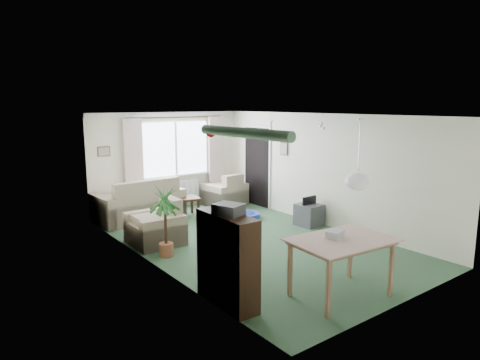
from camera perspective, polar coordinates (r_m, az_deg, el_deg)
ground at (r=8.29m, az=1.26°, el=-8.14°), size 6.50×6.50×0.00m
window at (r=10.75m, az=-8.61°, el=4.17°), size 1.80×0.03×1.30m
curtain_rod at (r=10.62m, az=-8.51°, el=8.27°), size 2.60×0.03×0.03m
curtain_left at (r=10.19m, az=-14.00°, el=2.35°), size 0.45×0.08×2.00m
curtain_right at (r=11.28m, az=-3.19°, el=3.37°), size 0.45×0.08×2.00m
radiator at (r=10.88m, az=-8.36°, el=-1.62°), size 1.20×0.10×0.55m
doorway at (r=10.95m, az=2.31°, el=1.75°), size 0.03×0.95×2.00m
pendant_lamp at (r=6.49m, az=15.42°, el=-0.20°), size 0.36×0.36×0.36m
tinsel_garland at (r=4.89m, az=0.39°, el=6.33°), size 1.60×1.60×0.12m
bauble_cluster_a at (r=9.40m, az=4.16°, el=7.80°), size 0.20×0.20×0.20m
bauble_cluster_b at (r=8.76m, az=10.88°, el=7.47°), size 0.20×0.20×0.20m
wall_picture_back at (r=10.02m, az=-17.72°, el=3.65°), size 0.28×0.03×0.22m
wall_picture_right at (r=10.13m, az=5.90°, el=4.15°), size 0.03×0.24×0.30m
sofa at (r=9.95m, az=-13.35°, el=-2.44°), size 1.98×1.15×0.96m
armchair_corner at (r=11.07m, az=-2.11°, el=-1.23°), size 1.01×0.96×0.83m
armchair_left at (r=8.19m, az=-11.28°, el=-5.50°), size 0.90×0.95×0.84m
coffee_table at (r=9.99m, az=-8.51°, el=-3.69°), size 1.12×0.77×0.46m
photo_frame at (r=10.01m, az=-8.07°, el=-1.82°), size 0.12×0.05×0.16m
bookshelf at (r=5.64m, az=-1.71°, el=-10.57°), size 0.35×1.00×1.22m
hifi_box at (r=5.41m, az=-1.53°, el=-3.92°), size 0.38×0.42×0.14m
houseplant at (r=7.45m, az=-9.91°, el=-5.45°), size 0.67×0.67×1.24m
dining_table at (r=6.10m, az=13.27°, el=-11.39°), size 1.33×0.94×0.79m
gift_box at (r=5.98m, az=12.55°, el=-7.16°), size 0.29×0.25×0.12m
tv_cube at (r=9.38m, az=9.18°, el=-4.60°), size 0.48×0.52×0.46m
pet_bed at (r=9.86m, az=0.86°, el=-4.78°), size 0.75×0.75×0.12m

